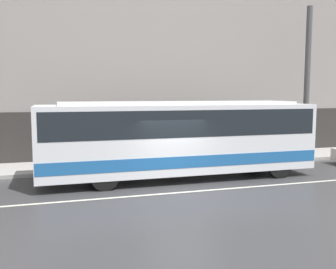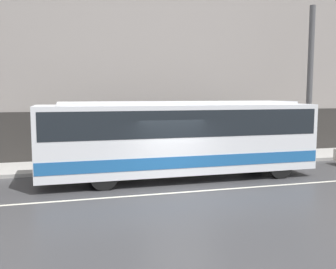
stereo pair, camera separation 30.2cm
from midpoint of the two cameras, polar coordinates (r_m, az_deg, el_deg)
The scene contains 6 objects.
ground_plane at distance 13.34m, azimuth 1.29°, elevation -8.83°, with size 60.00×60.00×0.00m, color #38383A.
sidewalk at distance 18.49m, azimuth -3.97°, elevation -4.35°, with size 60.00×2.97×0.16m.
building_facade at distance 19.83m, azimuth -5.14°, elevation 10.62°, with size 60.00×0.35×10.38m.
lane_stripe at distance 13.34m, azimuth 1.29°, elevation -8.81°, with size 54.00×0.14×0.01m.
transit_bus at distance 15.28m, azimuth 1.17°, elevation -0.12°, with size 11.19×2.60×3.15m.
utility_pole_near at distance 20.86m, azimuth 20.02°, elevation 7.41°, with size 0.29×0.29×7.76m.
Camera 1 is at (-4.13, -12.22, 3.45)m, focal length 40.00 mm.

